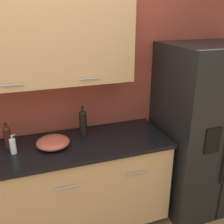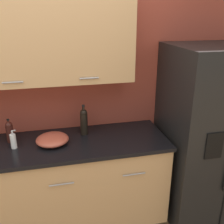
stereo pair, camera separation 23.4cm
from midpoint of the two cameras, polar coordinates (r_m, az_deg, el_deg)
The scene contains 7 objects.
wall_back at distance 2.45m, azimuth -22.02°, elevation 6.50°, with size 10.00×0.39×2.60m.
counter_unit at distance 2.61m, azimuth -20.44°, elevation -16.68°, with size 2.58×0.64×0.91m.
refrigerator at distance 2.82m, azimuth 17.05°, elevation -3.73°, with size 0.88×0.76×1.73m.
wine_bottle at distance 2.45m, azimuth -9.08°, elevation -2.27°, with size 0.07×0.07×0.29m.
soap_dispenser at distance 2.34m, azimuth -23.52°, elevation -6.86°, with size 0.05×0.05×0.17m.
oil_bottle at distance 2.44m, azimuth -24.44°, elevation -4.88°, with size 0.06×0.06×0.22m.
mixing_bowl at distance 2.34m, azimuth -15.56°, elevation -6.45°, with size 0.28×0.28×0.08m.
Camera 1 is at (0.00, -1.34, 2.01)m, focal length 42.00 mm.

